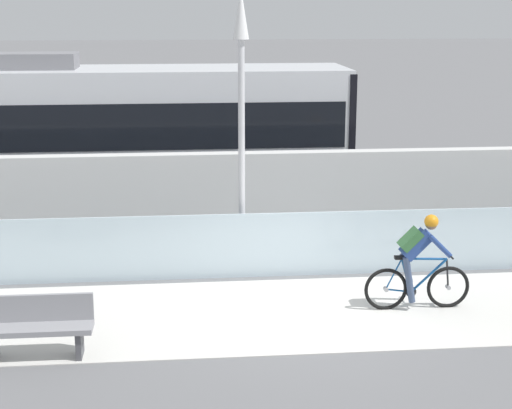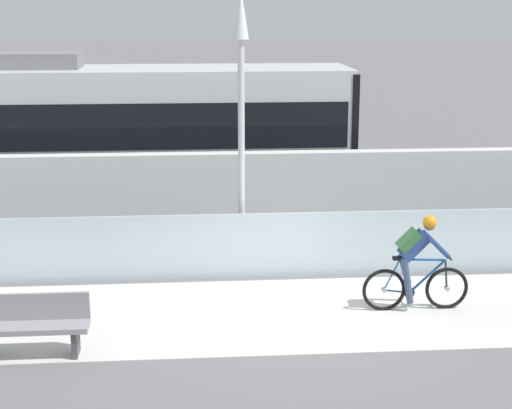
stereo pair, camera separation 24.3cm
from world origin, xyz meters
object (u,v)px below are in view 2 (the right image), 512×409
tram (117,134)px  lamp_post_antenna (241,97)px  bench (33,324)px  cyclist_on_bike (416,264)px

tram → lamp_post_antenna: bearing=-60.4°
lamp_post_antenna → bench: 5.47m
tram → lamp_post_antenna: size_ratio=2.13×
lamp_post_antenna → bench: bearing=-133.0°
tram → cyclist_on_bike: (5.39, -6.85, -1.09)m
tram → cyclist_on_bike: 8.79m
cyclist_on_bike → bench: cyclist_on_bike is taller
tram → lamp_post_antenna: lamp_post_antenna is taller
tram → cyclist_on_bike: tram is taller
lamp_post_antenna → bench: (-3.20, -3.44, -2.81)m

